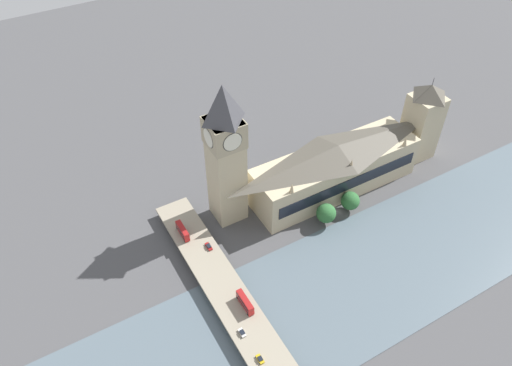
# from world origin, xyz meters

# --- Properties ---
(ground_plane) EXTENTS (600.00, 600.00, 0.00)m
(ground_plane) POSITION_xyz_m (0.00, 0.00, 0.00)
(ground_plane) COLOR #4C4C4F
(river_water) EXTENTS (61.96, 360.00, 0.30)m
(river_water) POSITION_xyz_m (-36.98, 0.00, 0.15)
(river_water) COLOR slate
(river_water) RESTS_ON ground_plane
(parliament_hall) EXTENTS (23.89, 86.54, 27.72)m
(parliament_hall) POSITION_xyz_m (14.71, -8.00, 13.78)
(parliament_hall) COLOR #C1B28E
(parliament_hall) RESTS_ON ground_plane
(clock_tower) EXTENTS (15.20, 15.20, 72.34)m
(clock_tower) POSITION_xyz_m (25.15, 46.24, 38.69)
(clock_tower) COLOR #C1B28E
(clock_tower) RESTS_ON ground_plane
(victoria_tower) EXTENTS (15.35, 15.35, 47.68)m
(victoria_tower) POSITION_xyz_m (14.77, -62.95, 21.84)
(victoria_tower) COLOR #C1B28E
(victoria_tower) RESTS_ON ground_plane
(road_bridge) EXTENTS (155.93, 15.84, 4.85)m
(road_bridge) POSITION_xyz_m (-36.98, 69.14, 3.94)
(road_bridge) COLOR gray
(road_bridge) RESTS_ON ground_plane
(double_decker_bus_lead) EXTENTS (10.53, 2.47, 4.81)m
(double_decker_bus_lead) POSITION_xyz_m (19.59, 72.15, 7.51)
(double_decker_bus_lead) COLOR red
(double_decker_bus_lead) RESTS_ON road_bridge
(double_decker_bus_mid) EXTENTS (10.79, 2.51, 4.83)m
(double_decker_bus_mid) POSITION_xyz_m (-26.94, 65.89, 7.53)
(double_decker_bus_mid) COLOR red
(double_decker_bus_mid) RESTS_ON road_bridge
(car_northbound_tail) EXTENTS (3.84, 1.80, 1.28)m
(car_northbound_tail) POSITION_xyz_m (-49.58, 72.20, 5.50)
(car_northbound_tail) COLOR gold
(car_northbound_tail) RESTS_ON road_bridge
(car_southbound_lead) EXTENTS (3.89, 1.87, 1.32)m
(car_southbound_lead) POSITION_xyz_m (-37.02, 72.76, 5.51)
(car_southbound_lead) COLOR silver
(car_southbound_lead) RESTS_ON road_bridge
(car_southbound_tail) EXTENTS (4.63, 1.86, 1.36)m
(car_southbound_tail) POSITION_xyz_m (7.19, 65.33, 5.54)
(car_southbound_tail) COLOR maroon
(car_southbound_tail) RESTS_ON road_bridge
(tree_embankment_near) EXTENTS (9.37, 9.37, 11.44)m
(tree_embankment_near) POSITION_xyz_m (-3.17, 9.49, 6.74)
(tree_embankment_near) COLOR brown
(tree_embankment_near) RESTS_ON ground_plane
(tree_embankment_mid) EXTENTS (9.07, 9.07, 10.86)m
(tree_embankment_mid) POSITION_xyz_m (-1.96, -5.61, 6.32)
(tree_embankment_mid) COLOR brown
(tree_embankment_mid) RESTS_ON ground_plane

